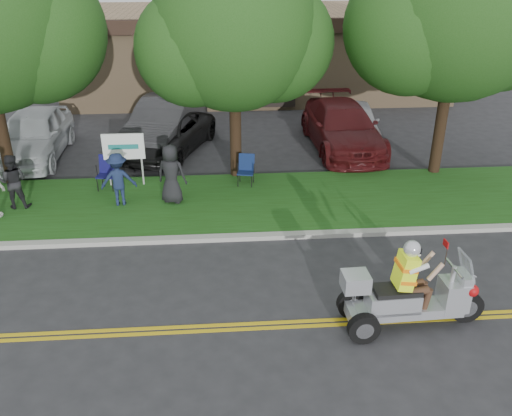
{
  "coord_description": "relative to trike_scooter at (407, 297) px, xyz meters",
  "views": [
    {
      "loc": [
        -0.08,
        -9.09,
        6.78
      ],
      "look_at": [
        0.75,
        2.0,
        1.39
      ],
      "focal_mm": 38.0,
      "sensor_mm": 36.0,
      "label": 1
    }
  ],
  "objects": [
    {
      "name": "lawn_chair_b",
      "position": [
        -2.7,
        7.11,
        -0.04
      ],
      "size": [
        0.58,
        0.6,
        0.93
      ],
      "rotation": [
        0.0,
        0.0,
        -0.2
      ],
      "color": "black",
      "rests_on": "grass_verge"
    },
    {
      "name": "spectator_chair_b",
      "position": [
        -4.89,
        5.93,
        0.3
      ],
      "size": [
        0.97,
        0.79,
        1.73
      ],
      "primitive_type": "imported",
      "rotation": [
        0.0,
        0.0,
        2.82
      ],
      "color": "black",
      "rests_on": "grass_verge"
    },
    {
      "name": "parked_car_left",
      "position": [
        -5.48,
        11.25,
        0.2
      ],
      "size": [
        3.12,
        5.56,
        1.74
      ],
      "primitive_type": "imported",
      "rotation": [
        0.0,
        0.0,
        -0.26
      ],
      "color": "#2C2C2E",
      "rests_on": "ground"
    },
    {
      "name": "curb",
      "position": [
        -3.48,
        3.73,
        -0.61
      ],
      "size": [
        60.0,
        0.25,
        0.12
      ],
      "primitive_type": "cube",
      "color": "#A8A89E",
      "rests_on": "ground"
    },
    {
      "name": "tree_mid",
      "position": [
        -2.93,
        7.91,
        3.77
      ],
      "size": [
        5.88,
        4.8,
        7.05
      ],
      "color": "#332114",
      "rests_on": "ground"
    },
    {
      "name": "parked_car_far_right",
      "position": [
        1.8,
        11.5,
        0.02
      ],
      "size": [
        2.12,
        4.2,
        1.37
      ],
      "primitive_type": "imported",
      "rotation": [
        0.0,
        0.0,
        -0.13
      ],
      "color": "#ABADB2",
      "rests_on": "ground"
    },
    {
      "name": "grass_verge",
      "position": [
        -3.48,
        5.88,
        -0.61
      ],
      "size": [
        60.0,
        4.0,
        0.1
      ],
      "primitive_type": "cube",
      "color": "#1F4913",
      "rests_on": "ground"
    },
    {
      "name": "lawn_chair_a",
      "position": [
        -6.92,
        7.13,
        0.0
      ],
      "size": [
        0.6,
        0.62,
        1.0
      ],
      "rotation": [
        0.0,
        0.0,
        -0.15
      ],
      "color": "black",
      "rests_on": "grass_verge"
    },
    {
      "name": "commercial_building",
      "position": [
        -1.48,
        19.66,
        1.34
      ],
      "size": [
        18.0,
        8.2,
        4.0
      ],
      "color": "#9E7F5B",
      "rests_on": "ground"
    },
    {
      "name": "spectator_adult_mid",
      "position": [
        -9.26,
        5.91,
        0.22
      ],
      "size": [
        0.78,
        0.62,
        1.56
      ],
      "primitive_type": "imported",
      "rotation": [
        0.0,
        0.0,
        3.19
      ],
      "color": "black",
      "rests_on": "grass_verge"
    },
    {
      "name": "tree_right",
      "position": [
        3.58,
        7.71,
        4.36
      ],
      "size": [
        6.86,
        5.6,
        8.07
      ],
      "color": "#332114",
      "rests_on": "ground"
    },
    {
      "name": "parked_car_right",
      "position": [
        1.02,
        10.41,
        0.15
      ],
      "size": [
        2.51,
        5.69,
        1.63
      ],
      "primitive_type": "imported",
      "rotation": [
        0.0,
        0.0,
        0.04
      ],
      "color": "#491113",
      "rests_on": "ground"
    },
    {
      "name": "trike_scooter",
      "position": [
        0.0,
        0.0,
        0.0
      ],
      "size": [
        2.92,
        0.99,
        1.91
      ],
      "rotation": [
        0.0,
        0.0,
        0.04
      ],
      "color": "black",
      "rests_on": "ground"
    },
    {
      "name": "parked_car_far_left",
      "position": [
        -9.96,
        10.18,
        0.19
      ],
      "size": [
        2.14,
        5.09,
        1.72
      ],
      "primitive_type": "imported",
      "rotation": [
        0.0,
        0.0,
        0.02
      ],
      "color": "silver",
      "rests_on": "ground"
    },
    {
      "name": "spectator_chair_a",
      "position": [
        -6.38,
        5.87,
        0.2
      ],
      "size": [
        1.05,
        0.67,
        1.53
      ],
      "primitive_type": "imported",
      "rotation": [
        0.0,
        0.0,
        3.25
      ],
      "color": "#192445",
      "rests_on": "grass_verge"
    },
    {
      "name": "centerline_near",
      "position": [
        -3.48,
        0.1,
        -0.66
      ],
      "size": [
        60.0,
        0.1,
        0.01
      ],
      "primitive_type": "cube",
      "color": "gold",
      "rests_on": "ground"
    },
    {
      "name": "parked_car_mid",
      "position": [
        -5.35,
        10.43,
        -0.0
      ],
      "size": [
        3.73,
        5.24,
        1.33
      ],
      "primitive_type": "imported",
      "rotation": [
        0.0,
        0.0,
        -0.36
      ],
      "color": "black",
      "rests_on": "ground"
    },
    {
      "name": "business_sign",
      "position": [
        -6.38,
        7.28,
        0.59
      ],
      "size": [
        1.25,
        0.06,
        1.75
      ],
      "color": "silver",
      "rests_on": "ground"
    },
    {
      "name": "ground",
      "position": [
        -3.48,
        0.68,
        -0.67
      ],
      "size": [
        120.0,
        120.0,
        0.0
      ],
      "primitive_type": "plane",
      "color": "#28282B",
      "rests_on": "ground"
    },
    {
      "name": "centerline_far",
      "position": [
        -3.48,
        0.26,
        -0.66
      ],
      "size": [
        60.0,
        0.1,
        0.01
      ],
      "primitive_type": "cube",
      "color": "gold",
      "rests_on": "ground"
    }
  ]
}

